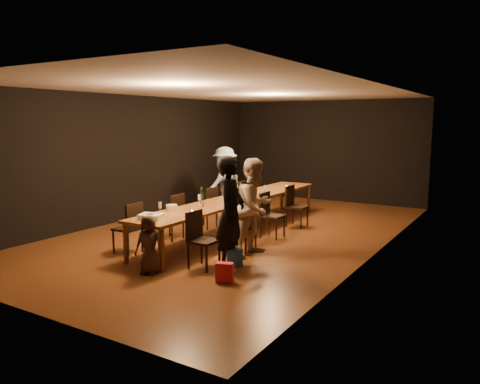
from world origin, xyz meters
The scene contains 30 objects.
ground centered at (0.00, 0.00, 0.00)m, with size 10.00×10.00×0.00m, color #451F11.
room_shell centered at (0.00, 0.00, 2.08)m, with size 6.04×10.04×3.02m.
table centered at (0.00, 0.00, 0.70)m, with size 0.90×6.00×0.75m.
chair_right_0 centered at (0.85, -2.40, 0.47)m, with size 0.42×0.42×0.93m, color black, non-canonical shape.
chair_right_1 centered at (0.85, -1.20, 0.47)m, with size 0.42×0.42×0.93m, color black, non-canonical shape.
chair_right_2 centered at (0.85, 0.00, 0.47)m, with size 0.42×0.42×0.93m, color black, non-canonical shape.
chair_right_3 centered at (0.85, 1.20, 0.47)m, with size 0.42×0.42×0.93m, color black, non-canonical shape.
chair_left_0 centered at (-0.85, -2.40, 0.47)m, with size 0.42×0.42×0.93m, color black, non-canonical shape.
chair_left_1 centered at (-0.85, -1.20, 0.47)m, with size 0.42×0.42×0.93m, color black, non-canonical shape.
chair_left_2 centered at (-0.85, 0.00, 0.47)m, with size 0.42×0.42×0.93m, color black, non-canonical shape.
chair_left_3 centered at (-0.85, 1.20, 0.47)m, with size 0.42×0.42×0.93m, color black, non-canonical shape.
woman_birthday centered at (1.22, -2.17, 0.92)m, with size 0.67×0.44×1.83m, color black.
woman_tan centered at (1.15, -1.26, 0.87)m, with size 0.84×0.66×1.73m, color #C6AF94.
man_blue centered at (-1.47, 1.73, 0.86)m, with size 1.11×0.64×1.72m, color #94BBE5.
child centered at (0.28, -3.06, 0.46)m, with size 0.45×0.29×0.93m, color #3D2C22.
gift_bag_red centered at (1.52, -2.80, 0.15)m, with size 0.25×0.14×0.30m, color red.
gift_bag_blue centered at (1.22, -2.04, 0.15)m, with size 0.23×0.16×0.29m, color #255CA1.
birthday_cake centered at (-0.08, -2.61, 0.79)m, with size 0.45×0.40×0.09m.
plate_stack centered at (-0.25, -1.88, 0.81)m, with size 0.21×0.21×0.12m, color white.
champagne_bottle centered at (-0.25, -0.96, 0.92)m, with size 0.08×0.08×0.33m, color black, non-canonical shape.
ice_bucket centered at (0.01, 0.23, 0.86)m, with size 0.20×0.20×0.21m, color silver.
wineglass_0 centered at (-0.27, -2.17, 0.85)m, with size 0.06×0.06×0.21m, color beige, non-canonical shape.
wineglass_1 centered at (0.30, -1.68, 0.85)m, with size 0.06×0.06×0.21m, color beige, non-canonical shape.
wineglass_2 centered at (-0.19, -1.10, 0.85)m, with size 0.06×0.06×0.21m, color silver, non-canonical shape.
wineglass_3 centered at (0.32, -0.64, 0.85)m, with size 0.06×0.06×0.21m, color beige, non-canonical shape.
wineglass_4 centered at (-0.31, 0.47, 0.85)m, with size 0.06×0.06×0.21m, color silver, non-canonical shape.
wineglass_5 centered at (0.26, 0.75, 0.85)m, with size 0.06×0.06×0.21m, color silver, non-canonical shape.
tealight_near centered at (0.15, -1.79, 0.77)m, with size 0.05×0.05×0.03m, color #B2B7B2.
tealight_mid centered at (0.15, -0.04, 0.77)m, with size 0.05×0.05×0.03m, color #B2B7B2.
tealight_far centered at (0.15, 2.08, 0.77)m, with size 0.05×0.05×0.03m, color #B2B7B2.
Camera 1 is at (5.20, -8.36, 2.36)m, focal length 35.00 mm.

